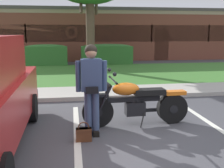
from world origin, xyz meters
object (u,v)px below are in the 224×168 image
object	(u,v)px
handbag	(84,133)
hedge_left	(46,55)
motorcycle	(140,102)
brick_building	(87,34)
hedge_center_left	(107,54)
rider_person	(91,84)

from	to	relation	value
handbag	hedge_left	distance (m)	11.44
motorcycle	handbag	xyz separation A→B (m)	(-1.21, -0.71, -0.34)
brick_building	hedge_left	bearing A→B (deg)	-114.10
motorcycle	hedge_center_left	xyz separation A→B (m)	(0.67, 10.60, 0.17)
handbag	hedge_left	size ratio (longest dim) A/B	0.15
rider_person	hedge_left	world-z (taller)	rider_person
handbag	hedge_center_left	xyz separation A→B (m)	(1.88, 11.30, 0.51)
rider_person	hedge_left	bearing A→B (deg)	99.48
motorcycle	handbag	bearing A→B (deg)	-149.68
hedge_center_left	brick_building	size ratio (longest dim) A/B	0.12
handbag	brick_building	world-z (taller)	brick_building
hedge_center_left	brick_building	xyz separation A→B (m)	(-0.80, 6.15, 1.13)
rider_person	hedge_center_left	bearing A→B (deg)	81.20
handbag	brick_building	distance (m)	17.56
rider_person	hedge_left	xyz separation A→B (m)	(-1.84, 11.03, -0.34)
motorcycle	brick_building	size ratio (longest dim) A/B	0.09
handbag	rider_person	bearing A→B (deg)	57.85
rider_person	brick_building	world-z (taller)	brick_building
brick_building	rider_person	bearing A→B (deg)	-93.03
hedge_left	hedge_center_left	distance (m)	3.55
handbag	hedge_center_left	size ratio (longest dim) A/B	0.12
brick_building	handbag	bearing A→B (deg)	-93.54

